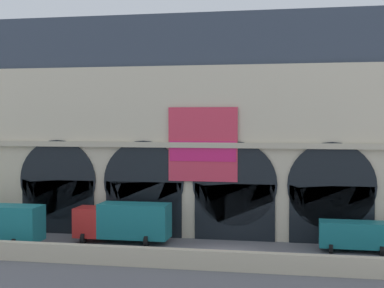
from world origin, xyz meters
The scene contains 5 objects.
ground_plane centered at (0.00, 0.00, 0.00)m, with size 200.00×200.00×0.00m, color slate.
quay_parapet_wall centered at (0.00, -4.53, 0.63)m, with size 90.00×0.70×1.26m, color beige.
station_building centered at (0.04, 7.52, 8.92)m, with size 46.92×5.44×18.43m.
box_truck_midwest centered at (-8.46, 2.35, 1.70)m, with size 7.50×2.91×3.12m.
van_mideast centered at (9.19, 2.63, 1.25)m, with size 5.20×2.48×2.20m.
Camera 1 is at (5.63, -41.35, 9.69)m, focal length 54.60 mm.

